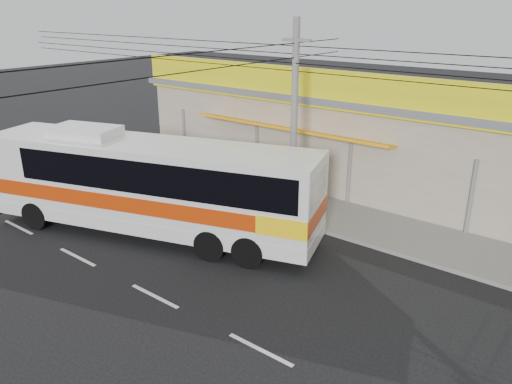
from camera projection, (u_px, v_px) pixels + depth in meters
ground at (212, 264)px, 16.75m from camera, size 120.00×120.00×0.00m
sidewalk at (308, 209)px, 21.14m from camera, size 30.00×3.20×0.15m
lane_markings at (155, 296)px, 14.91m from camera, size 50.00×0.12×0.01m
storefront_building at (371, 133)px, 24.44m from camera, size 22.60×9.20×5.70m
coach_bus at (154, 182)px, 18.27m from camera, size 12.97×6.50×3.93m
motorbike_red at (144, 157)px, 26.31m from camera, size 1.92×0.81×0.98m
motorbike_dark at (162, 154)px, 26.70m from camera, size 1.79×0.79×1.04m
utility_pole at (296, 57)px, 17.66m from camera, size 34.00×14.00×7.80m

